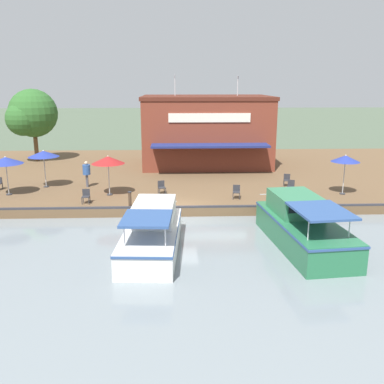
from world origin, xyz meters
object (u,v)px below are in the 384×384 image
Objects in this scene: patio_umbrella_mid_patio_left at (108,160)px; motorboat_mid_row at (297,223)px; cafe_chair_back_row_seat at (162,187)px; cafe_chair_under_first_umbrella at (86,195)px; cafe_chair_mid_patio at (291,186)px; motorboat_distant_upstream at (154,229)px; patio_umbrella_near_quay_edge at (44,154)px; person_at_quay_edge at (87,171)px; mooring_post at (130,199)px; patio_umbrella_back_row at (5,160)px; waterfront_restaurant at (206,130)px; tree_behind_restaurant at (31,115)px; cafe_chair_far_corner_seat at (236,191)px; patio_umbrella_by_entrance at (346,159)px; cafe_chair_beside_entrance at (287,179)px.

patio_umbrella_mid_patio_left is 12.56m from motorboat_mid_row.
cafe_chair_back_row_seat is 4.91m from cafe_chair_under_first_umbrella.
motorboat_distant_upstream is at bearing -48.38° from cafe_chair_mid_patio.
cafe_chair_back_row_seat is 0.10× the size of motorboat_mid_row.
motorboat_distant_upstream is (9.90, 7.90, -2.04)m from patio_umbrella_near_quay_edge.
person_at_quay_edge is (0.06, 2.84, -1.18)m from patio_umbrella_near_quay_edge.
cafe_chair_under_first_umbrella is at bearing -108.88° from mooring_post.
patio_umbrella_back_row is 2.95× the size of cafe_chair_mid_patio.
waterfront_restaurant reaches higher than mooring_post.
patio_umbrella_mid_patio_left is 3.02× the size of cafe_chair_back_row_seat.
tree_behind_restaurant reaches higher than patio_umbrella_back_row.
person_at_quay_edge is (-2.10, -5.21, 0.67)m from cafe_chair_back_row_seat.
cafe_chair_far_corner_seat is at bearing -159.91° from motorboat_mid_row.
patio_umbrella_back_row is at bearing -91.80° from patio_umbrella_by_entrance.
tree_behind_restaurant is (-19.48, -18.82, 3.88)m from motorboat_mid_row.
cafe_chair_beside_entrance and cafe_chair_mid_patio have the same top height.
patio_umbrella_near_quay_edge is 16.82m from cafe_chair_beside_entrance.
cafe_chair_back_row_seat is at bearing 89.30° from patio_umbrella_back_row.
cafe_chair_mid_patio is (-0.07, 11.77, -1.81)m from patio_umbrella_mid_patio_left.
cafe_chair_under_first_umbrella is at bearing 27.78° from tree_behind_restaurant.
cafe_chair_beside_entrance is 1.90m from cafe_chair_mid_patio.
waterfront_restaurant is 14.55m from mooring_post.
cafe_chair_mid_patio is at bearing 82.14° from patio_umbrella_near_quay_edge.
waterfront_restaurant reaches higher than motorboat_distant_upstream.
cafe_chair_mid_patio is 0.13× the size of tree_behind_restaurant.
cafe_chair_back_row_seat is 1.00× the size of cafe_chair_under_first_umbrella.
waterfront_restaurant reaches higher than person_at_quay_edge.
cafe_chair_beside_entrance and cafe_chair_under_first_umbrella have the same top height.
mooring_post is at bearing -75.72° from cafe_chair_far_corner_seat.
tree_behind_restaurant is at bearing -135.98° from motorboat_mid_row.
cafe_chair_far_corner_seat is at bearing 81.65° from patio_umbrella_mid_patio_left.
patio_umbrella_near_quay_edge is 1.43× the size of person_at_quay_edge.
cafe_chair_mid_patio is at bearing 131.62° from motorboat_distant_upstream.
patio_umbrella_by_entrance is at bearing 36.80° from waterfront_restaurant.
patio_umbrella_back_row is at bearing -41.14° from patio_umbrella_near_quay_edge.
person_at_quay_edge is at bearing -145.82° from mooring_post.
cafe_chair_back_row_seat is at bearing 178.86° from motorboat_distant_upstream.
cafe_chair_beside_entrance is at bearing 137.17° from motorboat_distant_upstream.
cafe_chair_back_row_seat is 0.47× the size of person_at_quay_edge.
patio_umbrella_mid_patio_left is 0.30× the size of motorboat_mid_row.
person_at_quay_edge reaches higher than motorboat_mid_row.
cafe_chair_far_corner_seat is at bearing -83.45° from patio_umbrella_by_entrance.
patio_umbrella_back_row is 8.85m from mooring_post.
waterfront_restaurant is at bearing 146.51° from patio_umbrella_mid_patio_left.
cafe_chair_under_first_umbrella is 2.87m from mooring_post.
patio_umbrella_near_quay_edge is 3.03× the size of cafe_chair_beside_entrance.
mooring_post is (3.12, 8.09, -1.77)m from patio_umbrella_back_row.
cafe_chair_far_corner_seat is 6.30m from motorboat_mid_row.
patio_umbrella_mid_patio_left reaches higher than cafe_chair_back_row_seat.
waterfront_restaurant is 11.73× the size of mooring_post.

